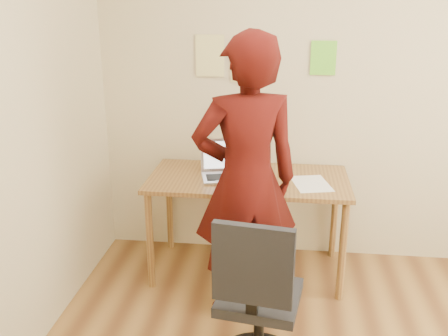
# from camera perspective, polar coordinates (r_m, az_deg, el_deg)

# --- Properties ---
(room) EXTENTS (3.58, 3.58, 2.78)m
(room) POSITION_cam_1_polar(r_m,az_deg,el_deg) (2.04, 17.15, 1.34)
(room) COLOR brown
(room) RESTS_ON ground
(desk) EXTENTS (1.40, 0.70, 0.74)m
(desk) POSITION_cam_1_polar(r_m,az_deg,el_deg) (3.55, 2.77, -2.40)
(desk) COLOR olive
(desk) RESTS_ON ground
(laptop) EXTENTS (0.40, 0.37, 0.24)m
(laptop) POSITION_cam_1_polar(r_m,az_deg,el_deg) (3.53, 0.21, -0.12)
(laptop) COLOR #B5B4BC
(laptop) RESTS_ON desk
(paper_sheet) EXTENTS (0.30, 0.37, 0.00)m
(paper_sheet) POSITION_cam_1_polar(r_m,az_deg,el_deg) (3.45, 9.93, -1.77)
(paper_sheet) COLOR white
(paper_sheet) RESTS_ON desk
(phone) EXTENTS (0.10, 0.12, 0.01)m
(phone) POSITION_cam_1_polar(r_m,az_deg,el_deg) (3.31, 6.30, -2.38)
(phone) COLOR black
(phone) RESTS_ON desk
(wall_note_left) EXTENTS (0.21, 0.00, 0.30)m
(wall_note_left) POSITION_cam_1_polar(r_m,az_deg,el_deg) (3.72, -1.62, 12.70)
(wall_note_left) COLOR #E4DB88
(wall_note_left) RESTS_ON room
(wall_note_mid) EXTENTS (0.21, 0.00, 0.30)m
(wall_note_mid) POSITION_cam_1_polar(r_m,az_deg,el_deg) (3.70, 2.42, 12.07)
(wall_note_mid) COLOR #E4DB88
(wall_note_mid) RESTS_ON room
(wall_note_right) EXTENTS (0.18, 0.00, 0.24)m
(wall_note_right) POSITION_cam_1_polar(r_m,az_deg,el_deg) (3.69, 11.28, 12.22)
(wall_note_right) COLOR #71DD31
(wall_note_right) RESTS_ON room
(office_chair) EXTENTS (0.49, 0.49, 0.94)m
(office_chair) POSITION_cam_1_polar(r_m,az_deg,el_deg) (2.71, 3.81, -15.74)
(office_chair) COLOR black
(office_chair) RESTS_ON ground
(person) EXTENTS (0.75, 0.60, 1.78)m
(person) POSITION_cam_1_polar(r_m,az_deg,el_deg) (3.00, 2.54, -1.59)
(person) COLOR #3C0B08
(person) RESTS_ON ground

